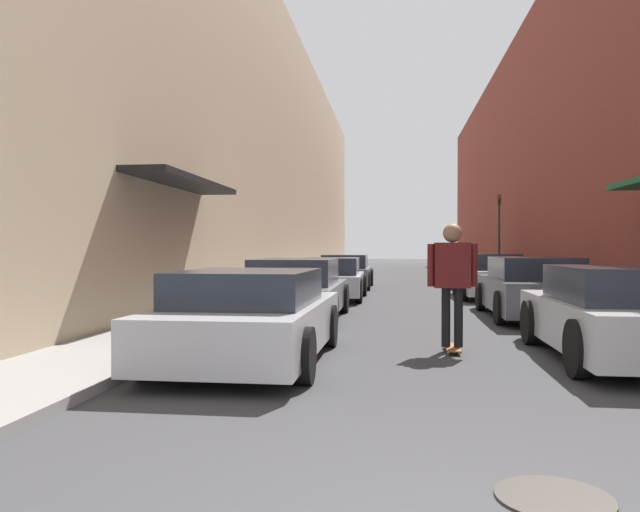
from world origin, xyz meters
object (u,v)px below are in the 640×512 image
at_px(parked_car_left_1, 297,290).
at_px(parked_car_left_0, 251,317).
at_px(parked_car_right_2, 489,277).
at_px(parked_car_left_2, 331,279).
at_px(parked_car_right_0, 617,315).
at_px(parked_car_right_4, 458,266).
at_px(skateboarder, 452,273).
at_px(manhole_cover, 554,498).
at_px(parked_car_right_1, 532,288).
at_px(parked_car_left_3, 346,272).
at_px(parked_car_right_3, 473,272).
at_px(traffic_light, 499,227).

bearing_deg(parked_car_left_1, parked_car_left_0, -87.90).
bearing_deg(parked_car_right_2, parked_car_left_2, -168.39).
bearing_deg(parked_car_right_0, parked_car_right_2, 90.83).
distance_m(parked_car_left_0, parked_car_left_1, 4.98).
height_order(parked_car_right_4, skateboarder, skateboarder).
xyz_separation_m(parked_car_left_0, manhole_cover, (2.85, -4.21, -0.59)).
bearing_deg(parked_car_right_4, parked_car_left_0, -102.39).
bearing_deg(parked_car_right_1, manhole_cover, -101.14).
height_order(parked_car_left_2, parked_car_right_2, parked_car_right_2).
relative_size(parked_car_left_2, manhole_cover, 6.08).
bearing_deg(skateboarder, parked_car_right_4, 84.16).
relative_size(parked_car_left_3, parked_car_right_4, 1.08).
bearing_deg(parked_car_left_3, parked_car_left_0, -90.11).
height_order(parked_car_left_0, parked_car_right_3, parked_car_left_0).
distance_m(parked_car_right_2, parked_car_right_4, 11.06).
distance_m(parked_car_left_2, traffic_light, 13.32).
bearing_deg(parked_car_right_1, traffic_light, 83.32).
height_order(parked_car_right_0, parked_car_right_3, parked_car_right_0).
xyz_separation_m(parked_car_left_1, traffic_light, (6.85, 16.60, 1.86)).
distance_m(parked_car_left_0, skateboarder, 3.00).
xyz_separation_m(parked_car_left_2, skateboarder, (2.70, -9.06, 0.55)).
xyz_separation_m(parked_car_left_2, parked_car_right_2, (4.67, 0.96, 0.04)).
height_order(parked_car_left_0, parked_car_left_3, parked_car_left_3).
distance_m(parked_car_left_3, parked_car_right_1, 10.76).
relative_size(skateboarder, manhole_cover, 2.66).
height_order(parked_car_left_2, parked_car_right_4, parked_car_right_4).
height_order(skateboarder, manhole_cover, skateboarder).
distance_m(parked_car_left_1, manhole_cover, 9.69).
distance_m(parked_car_right_3, skateboarder, 15.80).
bearing_deg(parked_car_right_4, parked_car_right_3, -89.61).
relative_size(parked_car_right_4, skateboarder, 2.27).
bearing_deg(parked_car_left_1, parked_car_right_4, 73.63).
xyz_separation_m(parked_car_right_1, parked_car_right_4, (0.05, 16.38, 0.02)).
bearing_deg(parked_car_right_2, manhole_cover, -96.83).
bearing_deg(parked_car_right_2, parked_car_left_1, -128.31).
relative_size(parked_car_left_1, parked_car_right_1, 0.97).
height_order(parked_car_left_1, parked_car_right_1, parked_car_right_1).
bearing_deg(skateboarder, parked_car_right_0, -12.44).
bearing_deg(parked_car_left_0, skateboarder, 22.43).
distance_m(parked_car_left_3, parked_car_right_0, 15.56).
relative_size(parked_car_left_2, skateboarder, 2.28).
distance_m(parked_car_right_3, manhole_cover, 21.07).
xyz_separation_m(parked_car_left_0, parked_car_right_0, (4.84, 0.66, 0.02)).
xyz_separation_m(parked_car_right_3, manhole_cover, (-2.06, -20.96, -0.57)).
distance_m(parked_car_right_1, manhole_cover, 10.24).
xyz_separation_m(parked_car_right_1, manhole_cover, (-1.98, -10.03, -0.63)).
relative_size(parked_car_left_0, manhole_cover, 6.15).
height_order(parked_car_right_1, parked_car_right_4, parked_car_right_4).
height_order(parked_car_left_1, parked_car_left_2, parked_car_left_1).
distance_m(parked_car_left_3, parked_car_right_3, 5.06).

